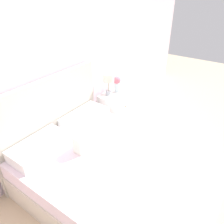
% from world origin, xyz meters
% --- Properties ---
extents(ground_plane, '(12.00, 12.00, 0.00)m').
position_xyz_m(ground_plane, '(0.00, 0.00, 0.00)').
color(ground_plane, '#CCB28E').
extents(wall_back, '(8.00, 0.06, 2.60)m').
position_xyz_m(wall_back, '(0.00, 0.07, 1.30)').
color(wall_back, silver).
rests_on(wall_back, ground_plane).
extents(bed, '(1.65, 2.13, 1.24)m').
position_xyz_m(bed, '(0.00, -0.98, 0.29)').
color(bed, beige).
rests_on(bed, ground_plane).
extents(nightstand, '(0.41, 0.44, 0.62)m').
position_xyz_m(nightstand, '(1.14, -0.23, 0.31)').
color(nightstand, white).
rests_on(nightstand, ground_plane).
extents(table_lamp, '(0.18, 0.18, 0.36)m').
position_xyz_m(table_lamp, '(1.11, -0.13, 0.88)').
color(table_lamp, '#A8B2BC').
rests_on(table_lamp, nightstand).
extents(flower_vase, '(0.12, 0.12, 0.27)m').
position_xyz_m(flower_vase, '(1.29, -0.17, 0.78)').
color(flower_vase, silver).
rests_on(flower_vase, nightstand).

